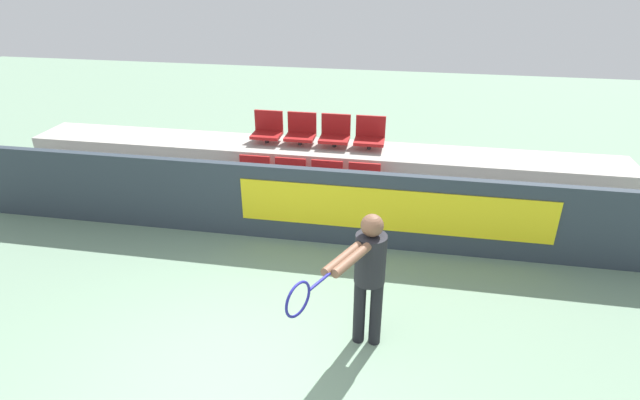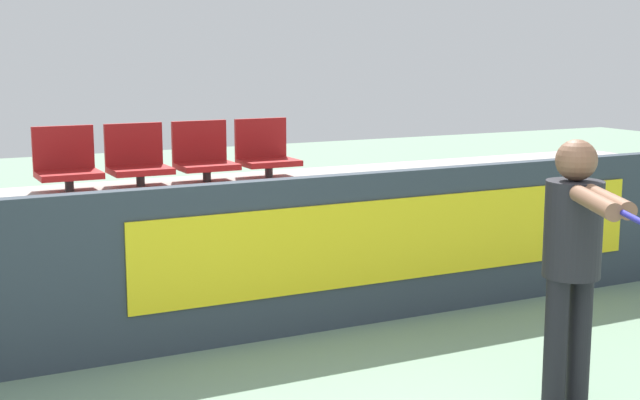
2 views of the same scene
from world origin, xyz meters
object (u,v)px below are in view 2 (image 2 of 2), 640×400
(stadium_chair_4, at_px, (67,164))
(stadium_chair_7, at_px, (265,153))
(stadium_chair_0, at_px, (95,243))
(stadium_chair_5, at_px, (138,160))
(tennis_player, at_px, (576,250))
(stadium_chair_1, at_px, (172,235))
(stadium_chair_2, at_px, (244,228))
(stadium_chair_3, at_px, (310,222))
(stadium_chair_6, at_px, (204,156))

(stadium_chair_4, bearing_deg, stadium_chair_7, 0.00)
(stadium_chair_0, height_order, stadium_chair_4, stadium_chair_4)
(stadium_chair_5, xyz_separation_m, tennis_player, (1.44, -3.61, -0.18))
(stadium_chair_1, xyz_separation_m, stadium_chair_2, (0.58, 0.00, 0.00))
(stadium_chair_5, height_order, stadium_chair_7, same)
(stadium_chair_0, height_order, tennis_player, tennis_player)
(stadium_chair_2, distance_m, stadium_chair_5, 1.17)
(stadium_chair_5, bearing_deg, stadium_chair_2, -57.41)
(stadium_chair_3, distance_m, stadium_chair_5, 1.54)
(stadium_chair_7, bearing_deg, stadium_chair_2, -122.59)
(stadium_chair_5, bearing_deg, stadium_chair_0, -122.59)
(stadium_chair_3, height_order, stadium_chair_6, stadium_chair_6)
(stadium_chair_2, xyz_separation_m, stadium_chair_6, (0.00, 0.90, 0.47))
(stadium_chair_7, height_order, tennis_player, tennis_player)
(tennis_player, bearing_deg, stadium_chair_3, 121.81)
(stadium_chair_1, xyz_separation_m, stadium_chair_6, (0.58, 0.90, 0.47))
(stadium_chair_4, height_order, stadium_chair_7, same)
(stadium_chair_0, bearing_deg, stadium_chair_7, 27.54)
(stadium_chair_2, bearing_deg, stadium_chair_3, 0.00)
(stadium_chair_0, bearing_deg, stadium_chair_5, 57.41)
(stadium_chair_0, xyz_separation_m, stadium_chair_1, (0.58, 0.00, 0.00))
(stadium_chair_0, height_order, stadium_chair_5, stadium_chair_5)
(stadium_chair_4, height_order, tennis_player, tennis_player)
(stadium_chair_6, bearing_deg, stadium_chair_3, -57.41)
(stadium_chair_1, xyz_separation_m, stadium_chair_3, (1.15, 0.00, 0.00))
(stadium_chair_0, relative_size, stadium_chair_2, 1.00)
(stadium_chair_1, relative_size, stadium_chair_5, 1.00)
(stadium_chair_5, relative_size, tennis_player, 0.32)
(stadium_chair_1, relative_size, stadium_chair_7, 1.00)
(stadium_chair_3, distance_m, tennis_player, 2.74)
(stadium_chair_3, height_order, stadium_chair_4, stadium_chair_4)
(stadium_chair_4, bearing_deg, stadium_chair_6, 0.00)
(stadium_chair_1, relative_size, stadium_chair_3, 1.00)
(stadium_chair_0, bearing_deg, stadium_chair_6, 38.03)
(stadium_chair_2, bearing_deg, stadium_chair_4, 141.97)
(stadium_chair_0, relative_size, stadium_chair_4, 1.00)
(stadium_chair_2, xyz_separation_m, stadium_chair_4, (-1.15, 0.90, 0.47))
(stadium_chair_2, xyz_separation_m, stadium_chair_5, (-0.58, 0.90, 0.47))
(stadium_chair_1, height_order, stadium_chair_5, stadium_chair_5)
(stadium_chair_1, bearing_deg, stadium_chair_5, 90.00)
(stadium_chair_5, distance_m, stadium_chair_6, 0.58)
(stadium_chair_1, distance_m, stadium_chair_3, 1.15)
(stadium_chair_3, distance_m, stadium_chair_4, 2.01)
(stadium_chair_3, relative_size, stadium_chair_4, 1.00)
(stadium_chair_2, height_order, stadium_chair_4, stadium_chair_4)
(stadium_chair_4, xyz_separation_m, stadium_chair_7, (1.73, 0.00, 0.00))
(stadium_chair_3, bearing_deg, stadium_chair_2, 180.00)
(stadium_chair_5, bearing_deg, tennis_player, -68.25)
(tennis_player, bearing_deg, stadium_chair_0, 152.45)
(stadium_chair_1, height_order, tennis_player, tennis_player)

